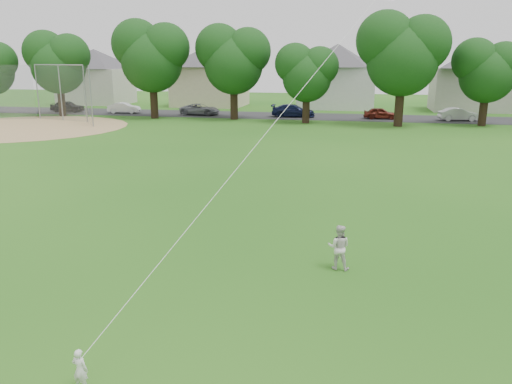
# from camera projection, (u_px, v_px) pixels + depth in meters

# --- Properties ---
(ground) EXTENTS (160.00, 160.00, 0.00)m
(ground) POSITION_uv_depth(u_px,v_px,m) (224.00, 303.00, 12.15)
(ground) COLOR #1A5012
(ground) RESTS_ON ground
(street) EXTENTS (90.00, 7.00, 0.01)m
(street) POSITION_uv_depth(u_px,v_px,m) (331.00, 117.00, 51.89)
(street) COLOR #2D2D30
(street) RESTS_ON ground
(dirt_infield) EXTENTS (18.00, 18.00, 0.02)m
(dirt_infield) POSITION_uv_depth(u_px,v_px,m) (23.00, 127.00, 43.77)
(dirt_infield) COLOR #9E7F51
(dirt_infield) RESTS_ON ground
(toddler) EXTENTS (0.31, 0.22, 0.82)m
(toddler) POSITION_uv_depth(u_px,v_px,m) (80.00, 370.00, 8.84)
(toddler) COLOR silver
(toddler) RESTS_ON ground
(older_boy) EXTENTS (0.66, 0.53, 1.30)m
(older_boy) POSITION_uv_depth(u_px,v_px,m) (339.00, 247.00, 13.97)
(older_boy) COLOR silver
(older_boy) RESTS_ON ground
(kite) EXTENTS (3.07, 6.46, 14.99)m
(kite) POSITION_uv_depth(u_px,v_px,m) (280.00, 116.00, 12.98)
(kite) COLOR white
(kite) RESTS_ON ground
(baseball_backstop) EXTENTS (11.70, 4.54, 5.28)m
(baseball_backstop) POSITION_uv_depth(u_px,v_px,m) (56.00, 93.00, 47.62)
(baseball_backstop) COLOR gray
(baseball_backstop) RESTS_ON ground
(tree_row) EXTENTS (79.34, 8.18, 10.34)m
(tree_row) POSITION_uv_depth(u_px,v_px,m) (360.00, 55.00, 44.45)
(tree_row) COLOR black
(tree_row) RESTS_ON ground
(parked_cars) EXTENTS (54.49, 2.04, 1.30)m
(parked_cars) POSITION_uv_depth(u_px,v_px,m) (289.00, 111.00, 51.63)
(parked_cars) COLOR black
(parked_cars) RESTS_ON ground
(house_row) EXTENTS (76.83, 14.10, 10.25)m
(house_row) POSITION_uv_depth(u_px,v_px,m) (357.00, 68.00, 59.66)
(house_row) COLOR beige
(house_row) RESTS_ON ground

